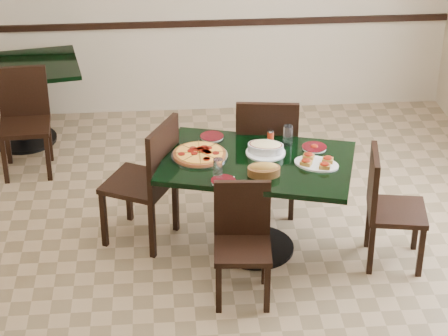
{
  "coord_description": "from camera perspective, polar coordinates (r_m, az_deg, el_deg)",
  "views": [
    {
      "loc": [
        -0.33,
        -5.21,
        3.66
      ],
      "look_at": [
        0.1,
        0.0,
        0.81
      ],
      "focal_mm": 70.0,
      "sensor_mm": 36.0,
      "label": 1
    }
  ],
  "objects": [
    {
      "name": "napkin_setting",
      "position": [
        5.92,
        -0.01,
        -0.84
      ],
      "size": [
        0.16,
        0.16,
        0.01
      ],
      "rotation": [
        0.0,
        0.0,
        -0.2
      ],
      "color": "white",
      "rests_on": "main_table"
    },
    {
      "name": "back_chair_near",
      "position": [
        7.64,
        -12.91,
        3.42
      ],
      "size": [
        0.45,
        0.45,
        0.9
      ],
      "rotation": [
        0.0,
        0.0,
        0.06
      ],
      "color": "black",
      "rests_on": "floor"
    },
    {
      "name": "chair_right",
      "position": [
        6.29,
        10.55,
        -2.25
      ],
      "size": [
        0.47,
        0.47,
        0.88
      ],
      "rotation": [
        0.0,
        0.0,
        1.4
      ],
      "color": "black",
      "rests_on": "floor"
    },
    {
      "name": "bruschetta_platter",
      "position": [
        6.15,
        6.06,
        0.4
      ],
      "size": [
        0.39,
        0.35,
        0.05
      ],
      "rotation": [
        0.0,
        0.0,
        -0.51
      ],
      "color": "silver",
      "rests_on": "main_table"
    },
    {
      "name": "main_table",
      "position": [
        6.27,
        2.16,
        -0.97
      ],
      "size": [
        1.52,
        1.19,
        0.75
      ],
      "rotation": [
        0.0,
        0.0,
        -0.27
      ],
      "color": "black",
      "rests_on": "floor"
    },
    {
      "name": "back_table",
      "position": [
        8.12,
        -13.26,
        5.06
      ],
      "size": [
        1.2,
        0.96,
        0.75
      ],
      "rotation": [
        0.0,
        0.0,
        0.17
      ],
      "color": "black",
      "rests_on": "floor"
    },
    {
      "name": "water_glass_a",
      "position": [
        6.4,
        4.19,
        2.15
      ],
      "size": [
        0.07,
        0.07,
        0.15
      ],
      "primitive_type": "cylinder",
      "color": "white",
      "rests_on": "main_table"
    },
    {
      "name": "pepper_shaker",
      "position": [
        6.45,
        3.06,
        2.15
      ],
      "size": [
        0.05,
        0.05,
        0.09
      ],
      "color": "#B33113",
      "rests_on": "main_table"
    },
    {
      "name": "water_glass_b",
      "position": [
        5.93,
        -0.4,
        -0.03
      ],
      "size": [
        0.07,
        0.07,
        0.14
      ],
      "primitive_type": "cylinder",
      "color": "white",
      "rests_on": "main_table"
    },
    {
      "name": "chair_near",
      "position": [
        5.89,
        1.21,
        -4.44
      ],
      "size": [
        0.41,
        0.41,
        0.82
      ],
      "rotation": [
        0.0,
        0.0,
        -0.07
      ],
      "color": "black",
      "rests_on": "floor"
    },
    {
      "name": "pepperoni_pizza",
      "position": [
        6.23,
        -1.61,
        0.91
      ],
      "size": [
        0.41,
        0.41,
        0.04
      ],
      "rotation": [
        0.0,
        0.0,
        -0.01
      ],
      "color": "#B2B1B8",
      "rests_on": "main_table"
    },
    {
      "name": "bread_basket",
      "position": [
        5.98,
        2.62,
        -0.11
      ],
      "size": [
        0.23,
        0.16,
        0.1
      ],
      "rotation": [
        0.0,
        0.0,
        -0.03
      ],
      "color": "brown",
      "rests_on": "main_table"
    },
    {
      "name": "lasagna_casserole",
      "position": [
        6.27,
        2.74,
        1.34
      ],
      "size": [
        0.29,
        0.29,
        0.09
      ],
      "rotation": [
        0.0,
        0.0,
        -0.25
      ],
      "color": "silver",
      "rests_on": "main_table"
    },
    {
      "name": "side_plate_far_r",
      "position": [
        6.38,
        5.92,
        1.36
      ],
      "size": [
        0.18,
        0.18,
        0.03
      ],
      "rotation": [
        0.0,
        0.0,
        0.05
      ],
      "color": "silver",
      "rests_on": "main_table"
    },
    {
      "name": "chair_far",
      "position": [
        6.75,
        2.79,
        1.28
      ],
      "size": [
        0.52,
        0.52,
        1.0
      ],
      "rotation": [
        0.0,
        0.0,
        3.01
      ],
      "color": "black",
      "rests_on": "floor"
    },
    {
      "name": "room_shell",
      "position": [
        7.49,
        6.05,
        8.98
      ],
      "size": [
        5.5,
        5.5,
        5.5
      ],
      "color": "white",
      "rests_on": "floor"
    },
    {
      "name": "chair_left",
      "position": [
        6.41,
        -4.88,
        -0.51
      ],
      "size": [
        0.62,
        0.62,
        0.99
      ],
      "rotation": [
        0.0,
        0.0,
        -2.04
      ],
      "color": "black",
      "rests_on": "floor"
    },
    {
      "name": "floor",
      "position": [
        6.37,
        -0.9,
        -6.48
      ],
      "size": [
        5.5,
        5.5,
        0.0
      ],
      "primitive_type": "plane",
      "color": "#8C7250",
      "rests_on": "ground"
    },
    {
      "name": "side_plate_near",
      "position": [
        5.91,
        -0.05,
        -0.85
      ],
      "size": [
        0.17,
        0.17,
        0.02
      ],
      "rotation": [
        0.0,
        0.0,
        -0.46
      ],
      "color": "silver",
      "rests_on": "main_table"
    },
    {
      "name": "side_plate_far_l",
      "position": [
        6.51,
        -0.79,
        2.07
      ],
      "size": [
        0.18,
        0.18,
        0.02
      ],
      "rotation": [
        0.0,
        0.0,
        -0.42
      ],
      "color": "silver",
      "rests_on": "main_table"
    }
  ]
}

